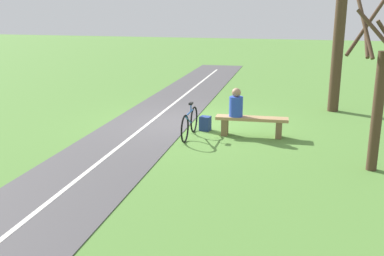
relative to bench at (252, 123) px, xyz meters
name	(u,v)px	position (x,y,z in m)	size (l,w,h in m)	color
ground_plane	(192,124)	(1.84, -0.77, -0.36)	(80.00, 80.00, 0.00)	#548438
paved_path	(95,166)	(2.82, 3.23, -0.35)	(2.40, 36.00, 0.02)	#4C494C
path_centre_line	(95,166)	(2.82, 3.23, -0.34)	(0.10, 32.00, 0.00)	silver
bench	(252,123)	(0.00, 0.00, 0.00)	(1.90, 0.54, 0.52)	#A88456
person_seated	(236,104)	(0.42, 0.04, 0.48)	(0.38, 0.38, 0.75)	#2847B7
bicycle	(190,123)	(1.53, 0.54, 0.01)	(0.13, 1.70, 0.89)	black
backpack	(205,123)	(1.31, -0.22, -0.16)	(0.30, 0.31, 0.40)	navy
tree_far_right	(376,95)	(-2.72, 1.83, 1.22)	(1.05, 1.34, 3.44)	#473323
tree_by_path	(338,38)	(-2.09, -3.76, 2.00)	(1.32, 1.26, 5.48)	#473323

